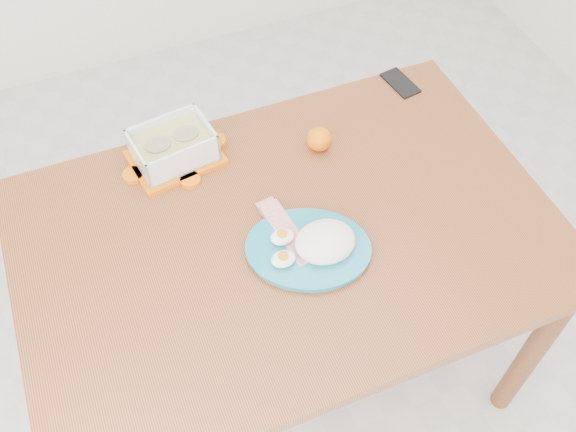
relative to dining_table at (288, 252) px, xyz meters
name	(u,v)px	position (x,y,z in m)	size (l,w,h in m)	color
ground	(294,360)	(0.02, 0.01, -0.66)	(3.50, 3.50, 0.00)	#B7B7B2
dining_table	(288,252)	(0.00, 0.00, 0.00)	(1.29, 0.86, 0.75)	brown
food_container	(173,147)	(-0.18, 0.33, 0.14)	(0.25, 0.20, 0.10)	orange
orange_fruit	(319,139)	(0.18, 0.22, 0.12)	(0.07, 0.07, 0.07)	#E95904
rice_plate	(314,245)	(0.03, -0.08, 0.12)	(0.38, 0.38, 0.08)	teal
candy_bar	(288,234)	(-0.01, -0.01, 0.10)	(0.20, 0.05, 0.02)	#B6091E
smartphone	(400,83)	(0.50, 0.37, 0.09)	(0.06, 0.12, 0.01)	black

